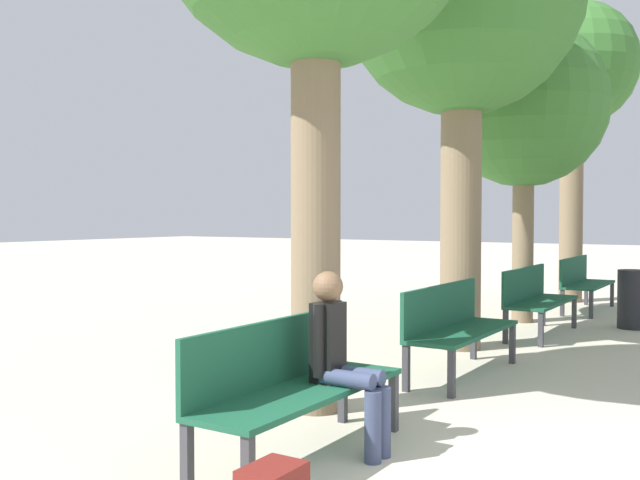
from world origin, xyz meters
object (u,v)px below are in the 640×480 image
Objects in this scene: tree_row_1 at (462,1)px; trash_bin at (633,299)px; tree_row_3 at (573,72)px; bench_row_2 at (535,296)px; tree_row_2 at (524,107)px; bench_row_1 at (454,323)px; person_seated at (342,355)px; bench_row_0 at (291,378)px; bench_row_3 at (582,280)px.

tree_row_1 reaches higher than trash_bin.
trash_bin is (1.55, -2.93, -3.96)m from tree_row_3.
bench_row_2 is 1.69m from trash_bin.
tree_row_1 is 2.79m from tree_row_2.
person_seated is (0.25, -2.70, 0.14)m from bench_row_1.
bench_row_0 is at bearing -83.56° from tree_row_1.
bench_row_3 reaches higher than trash_bin.
tree_row_2 is at bearing 114.18° from bench_row_2.
tree_row_3 is at bearing 94.30° from person_seated.
tree_row_3 is (0.00, 5.76, 0.13)m from tree_row_1.
tree_row_3 is 10.60m from person_seated.
tree_row_3 reaches higher than person_seated.
bench_row_1 is 0.41× the size of tree_row_2.
tree_row_1 reaches higher than bench_row_3.
bench_row_3 is 2.19× the size of trash_bin.
tree_row_3 reaches higher than tree_row_2.
bench_row_2 and bench_row_3 have the same top height.
bench_row_3 is 4.09m from tree_row_3.
tree_row_1 is at bearing -96.34° from bench_row_3.
tree_row_2 reaches higher than bench_row_0.
tree_row_1 is (-0.50, 4.40, 3.72)m from bench_row_0.
tree_row_2 is 3.68× the size of person_seated.
bench_row_1 is at bearing -90.00° from bench_row_3.
tree_row_3 reaches higher than bench_row_0.
bench_row_3 is 0.41× the size of tree_row_2.
tree_row_2 is at bearing 90.00° from tree_row_1.
tree_row_1 is 6.80× the size of trash_bin.
bench_row_1 is at bearing -86.05° from tree_row_3.
tree_row_2 is at bearing 96.97° from bench_row_1.
bench_row_1 is 1.00× the size of bench_row_3.
tree_row_2 is 3.29m from trash_bin.
bench_row_0 is at bearing -98.29° from trash_bin.
person_seated is at bearing -87.50° from bench_row_2.
bench_row_1 is (0.00, 2.96, 0.00)m from bench_row_0.
person_seated is at bearing -79.82° from tree_row_1.
tree_row_2 reaches higher than person_seated.
bench_row_0 is at bearing -85.95° from tree_row_2.
bench_row_3 is at bearing 91.64° from person_seated.
bench_row_3 is at bearing 83.66° from tree_row_1.
trash_bin is (1.55, 0.21, -2.89)m from tree_row_2.
tree_row_3 is 5.16m from trash_bin.
person_seated is at bearing 46.79° from bench_row_0.
tree_row_1 is (-0.50, -4.47, 3.72)m from bench_row_3.
tree_row_2 is 0.81× the size of tree_row_3.
bench_row_0 is 8.87m from bench_row_3.
bench_row_1 is 0.33× the size of tree_row_3.
bench_row_0 is at bearing -87.20° from tree_row_3.
trash_bin is at bearing 61.29° from tree_row_1.
bench_row_2 is 2.19× the size of trash_bin.
bench_row_0 is 1.00× the size of bench_row_2.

